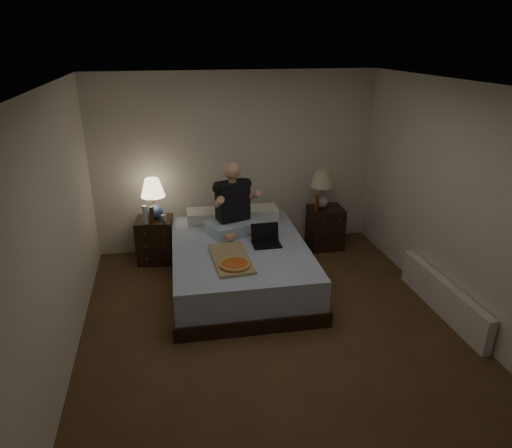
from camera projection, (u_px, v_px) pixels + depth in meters
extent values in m
cube|color=brown|center=(273.00, 328.00, 4.88)|extent=(4.00, 4.50, 0.00)
cube|color=white|center=(277.00, 86.00, 3.94)|extent=(4.00, 4.50, 0.00)
cube|color=silver|center=(237.00, 163.00, 6.45)|extent=(4.00, 0.00, 2.50)
cube|color=silver|center=(379.00, 377.00, 2.37)|extent=(4.00, 0.00, 2.50)
cube|color=silver|center=(56.00, 237.00, 4.03)|extent=(0.00, 4.50, 2.50)
cube|color=silver|center=(460.00, 206.00, 4.78)|extent=(0.00, 4.50, 2.50)
cube|color=#5775AF|center=(240.00, 265.00, 5.67)|extent=(1.68, 2.21, 0.54)
cube|color=black|center=(155.00, 240.00, 6.27)|extent=(0.53, 0.49, 0.62)
cube|color=black|center=(325.00, 227.00, 6.69)|extent=(0.48, 0.43, 0.61)
cylinder|color=silver|center=(145.00, 215.00, 5.95)|extent=(0.07, 0.07, 0.25)
cylinder|color=#B4B3AF|center=(163.00, 218.00, 6.04)|extent=(0.07, 0.07, 0.10)
cylinder|color=#50260B|center=(152.00, 215.00, 5.98)|extent=(0.06, 0.06, 0.23)
cylinder|color=#5D2A0D|center=(317.00, 203.00, 6.40)|extent=(0.06, 0.06, 0.23)
cube|color=silver|center=(442.00, 297.00, 5.10)|extent=(0.10, 1.60, 0.40)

